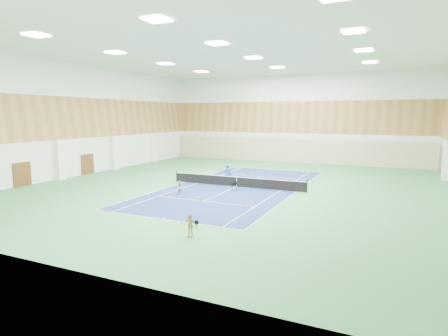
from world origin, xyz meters
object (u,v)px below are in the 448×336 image
at_px(tennis_net, 237,181).
at_px(child_court, 180,188).
at_px(coach, 228,175).
at_px(ball_cart, 234,186).
at_px(child_apron, 190,225).

xyz_separation_m(tennis_net, child_court, (-2.88, -5.08, 0.03)).
bearing_deg(coach, ball_cart, 114.07).
distance_m(tennis_net, child_court, 5.84).
bearing_deg(tennis_net, child_court, -119.54).
xyz_separation_m(coach, ball_cart, (1.68, -2.35, -0.56)).
relative_size(coach, child_apron, 1.53).
distance_m(child_apron, ball_cart, 12.64).
xyz_separation_m(tennis_net, coach, (-1.17, 0.60, 0.41)).
xyz_separation_m(coach, child_court, (-1.71, -5.68, -0.37)).
xyz_separation_m(child_apron, ball_cart, (-2.74, 12.34, -0.22)).
relative_size(coach, child_court, 1.64).
distance_m(coach, ball_cart, 2.94).
xyz_separation_m(tennis_net, child_apron, (3.24, -14.09, 0.07)).
bearing_deg(coach, tennis_net, 141.43).
xyz_separation_m(tennis_net, ball_cart, (0.51, -1.75, -0.15)).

